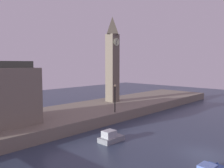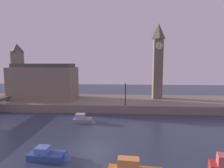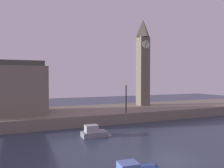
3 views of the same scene
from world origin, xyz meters
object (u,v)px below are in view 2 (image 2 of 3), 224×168
Objects in this scene: parliament_hall at (43,81)px; boat_cruiser_grey at (84,119)px; streetlamp at (125,91)px; boat_tour_blue at (52,155)px; clock_tower at (158,60)px.

parliament_hall is 16.45m from boat_cruiser_grey.
streetlamp reaches higher than boat_tour_blue.
clock_tower is 3.77× the size of boat_tour_blue.
streetlamp is 0.98× the size of boat_tour_blue.
boat_tour_blue is 1.20× the size of boat_cruiser_grey.
clock_tower is 25.03m from parliament_hall.
parliament_hall is 25.01m from boat_tour_blue.
clock_tower is at bearing 59.19° from boat_tour_blue.
parliament_hall is at bearing 162.81° from streetlamp.
boat_tour_blue is (-14.19, -23.79, -9.31)m from clock_tower.
boat_tour_blue is at bearing -113.37° from streetlamp.
parliament_hall reaches higher than boat_tour_blue.
parliament_hall is at bearing 135.65° from boat_cruiser_grey.
streetlamp is at bearing -134.67° from clock_tower.
boat_cruiser_grey is at bearing -139.01° from streetlamp.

